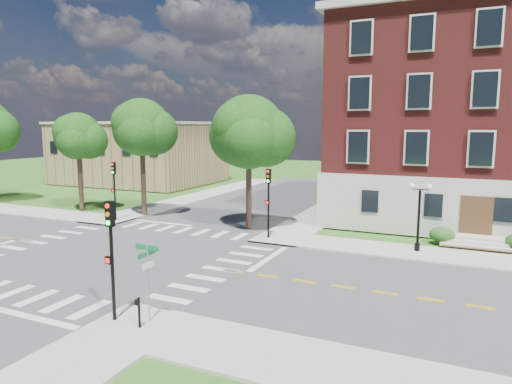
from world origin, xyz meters
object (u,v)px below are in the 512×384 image
at_px(twin_lamp_west, 419,213).
at_px(street_sign_pole, 148,268).
at_px(traffic_signal_se, 111,245).
at_px(fire_hydrant, 115,215).
at_px(traffic_signal_nw, 114,183).
at_px(traffic_signal_ne, 268,194).
at_px(push_button_post, 139,311).

height_order(twin_lamp_west, street_sign_pole, twin_lamp_west).
relative_size(traffic_signal_se, fire_hydrant, 6.40).
bearing_deg(fire_hydrant, traffic_signal_nw, -37.65).
relative_size(traffic_signal_ne, street_sign_pole, 1.55).
bearing_deg(traffic_signal_se, fire_hydrant, 131.42).
distance_m(traffic_signal_se, twin_lamp_west, 18.74).
xyz_separation_m(twin_lamp_west, street_sign_pole, (-8.68, -15.32, -0.21)).
height_order(traffic_signal_ne, fire_hydrant, traffic_signal_ne).
distance_m(traffic_signal_se, fire_hydrant, 21.11).
height_order(traffic_signal_ne, twin_lamp_west, traffic_signal_ne).
distance_m(twin_lamp_west, push_button_post, 18.26).
relative_size(traffic_signal_ne, fire_hydrant, 6.40).
relative_size(traffic_signal_ne, push_button_post, 4.00).
distance_m(twin_lamp_west, street_sign_pole, 17.61).
height_order(traffic_signal_nw, twin_lamp_west, traffic_signal_nw).
xyz_separation_m(traffic_signal_se, traffic_signal_nw, (-13.57, 15.49, 0.00)).
xyz_separation_m(traffic_signal_ne, fire_hydrant, (-14.13, 0.56, -2.72)).
bearing_deg(traffic_signal_se, twin_lamp_west, 57.56).
xyz_separation_m(traffic_signal_se, fire_hydrant, (-13.85, 15.70, -2.72)).
xyz_separation_m(traffic_signal_nw, fire_hydrant, (-0.28, 0.21, -2.72)).
xyz_separation_m(traffic_signal_se, street_sign_pole, (1.36, 0.48, -0.88)).
relative_size(twin_lamp_west, fire_hydrant, 5.64).
distance_m(traffic_signal_se, traffic_signal_ne, 15.14).
height_order(push_button_post, fire_hydrant, push_button_post).
relative_size(twin_lamp_west, street_sign_pole, 1.36).
distance_m(traffic_signal_se, push_button_post, 2.76).
distance_m(street_sign_pole, push_button_post, 1.65).
bearing_deg(street_sign_pole, push_button_post, -88.99).
bearing_deg(twin_lamp_west, traffic_signal_se, -122.44).
bearing_deg(fire_hydrant, twin_lamp_west, 0.24).
xyz_separation_m(traffic_signal_ne, traffic_signal_nw, (-13.85, 0.35, 0.00)).
bearing_deg(twin_lamp_west, fire_hydrant, -179.76).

